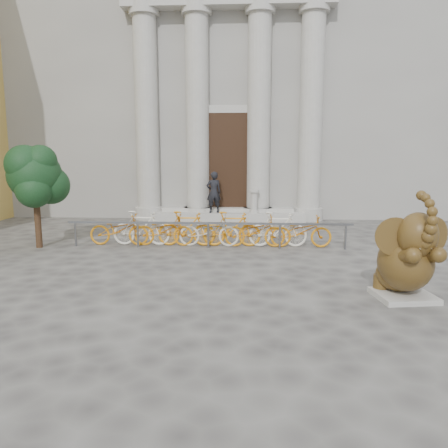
# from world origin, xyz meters

# --- Properties ---
(ground) EXTENTS (80.00, 80.00, 0.00)m
(ground) POSITION_xyz_m (0.00, 0.00, 0.00)
(ground) COLOR #474442
(ground) RESTS_ON ground
(classical_building) EXTENTS (22.00, 10.70, 12.00)m
(classical_building) POSITION_xyz_m (0.00, 14.93, 5.98)
(classical_building) COLOR gray
(classical_building) RESTS_ON ground
(entrance_steps) EXTENTS (6.00, 1.20, 0.36)m
(entrance_steps) POSITION_xyz_m (0.00, 9.40, 0.18)
(entrance_steps) COLOR #A8A59E
(entrance_steps) RESTS_ON ground
(elephant_statue) EXTENTS (1.32, 1.54, 1.99)m
(elephant_statue) POSITION_xyz_m (3.67, 0.21, 0.72)
(elephant_statue) COLOR #A8A59E
(elephant_statue) RESTS_ON ground
(bike_rack) EXTENTS (8.00, 0.53, 1.00)m
(bike_rack) POSITION_xyz_m (-0.30, 4.64, 0.50)
(bike_rack) COLOR slate
(bike_rack) RESTS_ON ground
(tree) EXTENTS (1.65, 1.50, 2.86)m
(tree) POSITION_xyz_m (-5.04, 4.15, 1.99)
(tree) COLOR #332114
(tree) RESTS_ON ground
(pedestrian) EXTENTS (0.67, 0.55, 1.59)m
(pedestrian) POSITION_xyz_m (-0.52, 9.17, 1.15)
(pedestrian) COLOR black
(pedestrian) RESTS_ON entrance_steps
(balustrade_post) EXTENTS (0.37, 0.37, 0.90)m
(balustrade_post) POSITION_xyz_m (1.04, 9.10, 0.78)
(balustrade_post) COLOR #A8A59E
(balustrade_post) RESTS_ON entrance_steps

